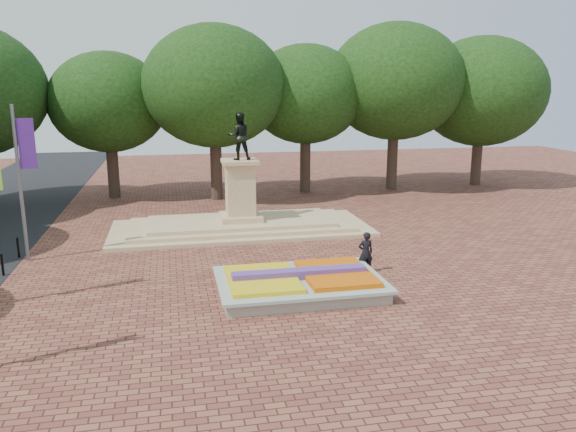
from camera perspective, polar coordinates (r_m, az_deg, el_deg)
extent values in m
plane|color=brown|center=(23.48, -2.32, -6.20)|extent=(90.00, 90.00, 0.00)
cube|color=gray|center=(21.74, 1.19, -7.16)|extent=(6.00, 4.00, 0.45)
cube|color=#B0BDAC|center=(21.65, 1.19, -6.48)|extent=(6.30, 4.30, 0.12)
cube|color=orange|center=(21.97, 4.90, -5.88)|extent=(2.60, 3.40, 0.22)
cube|color=yellow|center=(21.35, -2.63, -6.44)|extent=(2.60, 3.40, 0.18)
cube|color=#4A2F81|center=(21.58, 1.19, -5.93)|extent=(5.20, 0.55, 0.38)
cube|color=tan|center=(31.05, -4.80, -1.26)|extent=(14.00, 6.00, 0.20)
cube|color=tan|center=(31.00, -4.81, -0.90)|extent=(12.00, 5.00, 0.20)
cube|color=tan|center=(30.95, -4.81, -0.54)|extent=(10.00, 4.00, 0.20)
cube|color=tan|center=(30.89, -4.82, -0.09)|extent=(2.20, 2.20, 0.30)
cube|color=tan|center=(30.58, -4.88, 2.74)|extent=(1.50, 1.50, 2.80)
cube|color=tan|center=(30.35, -4.93, 5.53)|extent=(1.90, 1.90, 0.20)
imported|color=black|center=(30.21, -4.98, 8.07)|extent=(1.22, 0.95, 2.50)
cylinder|color=#33231C|center=(40.52, -18.01, 4.24)|extent=(0.80, 0.80, 4.00)
ellipsoid|color=black|center=(40.13, -18.48, 10.87)|extent=(8.80, 8.80, 7.48)
cylinder|color=#33231C|center=(40.37, -8.06, 4.72)|extent=(0.80, 0.80, 4.00)
ellipsoid|color=black|center=(39.98, -8.28, 11.39)|extent=(8.80, 8.80, 7.48)
cylinder|color=#33231C|center=(41.42, 1.68, 5.05)|extent=(0.80, 0.80, 4.00)
ellipsoid|color=black|center=(41.04, 1.72, 11.55)|extent=(8.80, 8.80, 7.48)
cylinder|color=#33231C|center=(43.59, 10.70, 5.22)|extent=(0.80, 0.80, 4.00)
ellipsoid|color=black|center=(43.23, 10.96, 11.40)|extent=(8.80, 8.80, 7.48)
cylinder|color=#33231C|center=(46.72, 18.69, 5.27)|extent=(0.80, 0.80, 4.00)
ellipsoid|color=black|center=(46.38, 19.11, 11.02)|extent=(8.80, 8.80, 7.48)
cylinder|color=slate|center=(27.50, -25.57, 2.89)|extent=(0.16, 0.16, 7.00)
cube|color=#552088|center=(27.18, -25.01, 6.68)|extent=(0.70, 0.04, 2.20)
cylinder|color=black|center=(26.30, -27.01, -4.51)|extent=(0.10, 0.10, 0.90)
sphere|color=black|center=(26.18, -27.12, -3.53)|extent=(0.12, 0.12, 0.12)
cylinder|color=black|center=(28.72, -25.72, -2.99)|extent=(0.10, 0.10, 0.90)
sphere|color=black|center=(28.60, -25.81, -2.08)|extent=(0.12, 0.12, 0.12)
imported|color=black|center=(23.94, 7.89, -3.69)|extent=(0.66, 0.43, 1.79)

